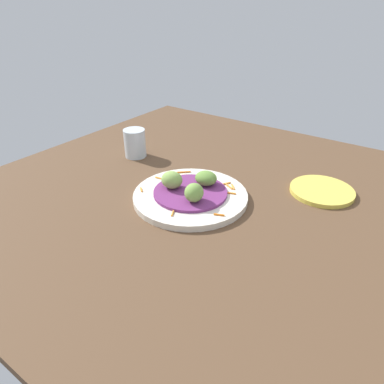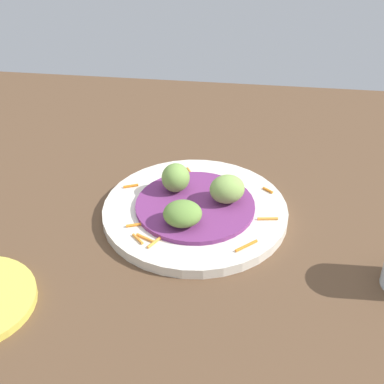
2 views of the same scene
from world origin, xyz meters
The scene contains 9 objects.
table_surface centered at (0.00, 0.00, 1.00)cm, with size 110.00×110.00×2.00cm, color brown.
main_plate centered at (-4.96, -0.61, 2.77)cm, with size 27.67×27.67×1.54cm, color silver.
cabbage_bed centered at (-4.96, -0.61, 3.89)cm, with size 17.81×17.81×0.71cm, color #702D6B.
carrot_garnish centered at (-1.69, -1.37, 3.74)cm, with size 20.88×24.18×0.40cm.
guac_scoop_left centered at (-6.24, 3.98, 6.40)cm, with size 5.23×4.38×4.31cm, color #84A851.
guac_scoop_center centered at (-8.29, -4.01, 6.45)cm, with size 4.28×4.51×4.40cm, color #759E47.
guac_scoop_right centered at (-0.35, -1.79, 5.96)cm, with size 5.49×4.91×3.43cm, color olive.
side_plate_small centered at (16.59, -25.71, 2.55)cm, with size 15.69×15.69×1.11cm, color #E0CC4C.
water_glass centered at (6.36, 28.11, 6.22)cm, with size 6.48×6.48×8.43cm, color silver.
Camera 1 is at (-64.94, -43.72, 45.96)cm, focal length 33.01 mm.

